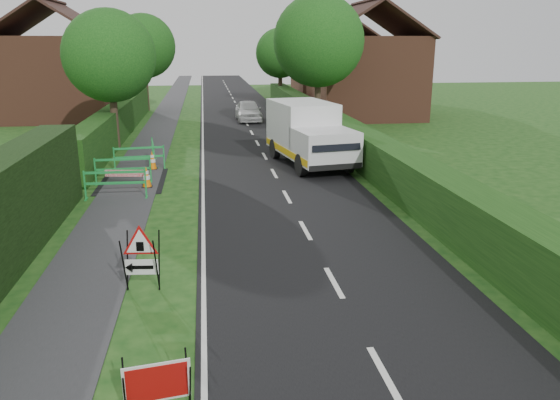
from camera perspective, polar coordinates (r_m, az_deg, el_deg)
ground at (r=11.03m, az=-6.11°, el=-11.54°), size 120.00×120.00×0.00m
road_surface at (r=45.14m, az=-4.43°, el=9.61°), size 6.00×90.00×0.02m
footpath at (r=45.15m, az=-11.50°, el=9.34°), size 2.00×90.00×0.02m
hedge_west_far at (r=32.54m, az=-16.34°, el=6.47°), size 1.00×24.00×1.80m
hedge_east at (r=27.11m, az=6.62°, el=5.18°), size 1.20×50.00×1.50m
house_west at (r=41.03m, az=-22.15°, el=11.90°), size 7.50×7.40×7.88m
house_east_a at (r=39.46m, az=8.88°, el=12.74°), size 7.50×7.40×7.88m
house_east_b at (r=53.23m, az=5.57°, el=13.69°), size 7.50×7.40×7.88m
tree_nw at (r=28.13m, az=-17.40°, el=14.16°), size 4.40×4.40×6.70m
tree_ne at (r=32.45m, az=4.04°, el=16.22°), size 5.20×5.20×7.79m
tree_fw at (r=44.00m, az=-14.09°, el=15.32°), size 4.80×4.80×7.24m
tree_fe at (r=48.23m, az=0.02°, el=15.09°), size 4.20×4.20×6.33m
red_rect_sign at (r=8.34m, az=-12.72°, el=-18.21°), size 1.00×0.70×0.79m
triangle_sign at (r=11.82m, az=-14.54°, el=-5.43°), size 0.94×0.94×1.24m
works_van at (r=23.59m, az=2.95°, el=7.06°), size 3.16×6.05×2.63m
traffic_cone_0 at (r=22.81m, az=6.66°, el=4.10°), size 0.38×0.38×0.79m
traffic_cone_1 at (r=24.99m, az=5.07°, el=5.20°), size 0.38×0.38×0.79m
traffic_cone_2 at (r=26.25m, az=4.64°, el=5.74°), size 0.38×0.38×0.79m
traffic_cone_3 at (r=20.47m, az=-13.77°, el=2.35°), size 0.38×0.38×0.79m
traffic_cone_4 at (r=23.35m, az=-13.19°, el=4.06°), size 0.38×0.38×0.79m
ped_barrier_0 at (r=19.18m, az=-16.84°, el=1.94°), size 2.07×0.39×1.00m
ped_barrier_1 at (r=21.25m, az=-16.09°, el=3.34°), size 2.07×0.43×1.00m
ped_barrier_2 at (r=23.37m, az=-14.50°, el=4.58°), size 2.09×0.58×1.00m
ped_barrier_3 at (r=24.40m, az=-13.13°, el=5.15°), size 0.60×2.09×1.00m
redwhite_plank at (r=21.10m, az=-15.79°, el=1.52°), size 1.49×0.29×0.25m
hatchback_car at (r=37.31m, az=-3.33°, el=9.31°), size 1.65×4.04×1.37m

